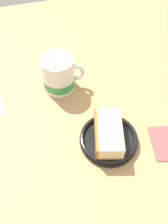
% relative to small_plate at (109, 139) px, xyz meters
% --- Properties ---
extents(ground_plane, '(1.19, 1.19, 0.03)m').
position_rel_small_plate_xyz_m(ground_plane, '(0.08, 0.05, -0.03)').
color(ground_plane, tan).
extents(small_plate, '(0.14, 0.14, 0.02)m').
position_rel_small_plate_xyz_m(small_plate, '(0.00, 0.00, 0.00)').
color(small_plate, black).
rests_on(small_plate, ground_plane).
extents(cake_slice, '(0.13, 0.09, 0.05)m').
position_rel_small_plate_xyz_m(cake_slice, '(0.00, 0.00, 0.03)').
color(cake_slice, '#9E662D').
rests_on(cake_slice, small_plate).
extents(tea_mug, '(0.09, 0.12, 0.11)m').
position_rel_small_plate_xyz_m(tea_mug, '(0.21, 0.08, 0.04)').
color(tea_mug, white).
rests_on(tea_mug, ground_plane).
extents(teaspoon, '(0.13, 0.02, 0.01)m').
position_rel_small_plate_xyz_m(teaspoon, '(0.19, 0.25, -0.01)').
color(teaspoon, silver).
rests_on(teaspoon, ground_plane).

